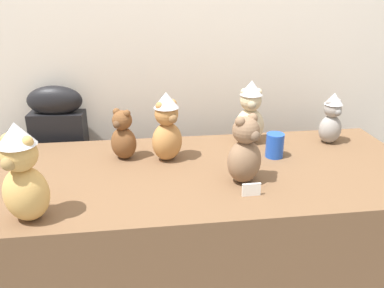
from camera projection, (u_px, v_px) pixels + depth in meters
wall_back at (176, 13)px, 2.04m from camera, size 7.00×0.08×2.60m
display_table at (192, 241)px, 1.80m from camera, size 1.96×0.80×0.71m
instrument_case at (64, 172)px, 2.16m from camera, size 0.29×0.14×0.97m
teddy_bear_ash at (331, 119)px, 1.91m from camera, size 0.13×0.12×0.25m
teddy_bear_sand at (250, 113)px, 1.91m from camera, size 0.16×0.14×0.31m
teddy_bear_chestnut at (123, 136)px, 1.74m from camera, size 0.15×0.15×0.23m
teddy_bear_honey at (23, 174)px, 1.26m from camera, size 0.20×0.18×0.34m
teddy_bear_mocha at (245, 152)px, 1.53m from camera, size 0.18×0.17×0.28m
teddy_bear_caramel at (167, 128)px, 1.72m from camera, size 0.18×0.17×0.31m
party_cup_blue at (275, 145)px, 1.78m from camera, size 0.08×0.08×0.11m
name_card_front_left at (251, 190)px, 1.46m from camera, size 0.07×0.01×0.05m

